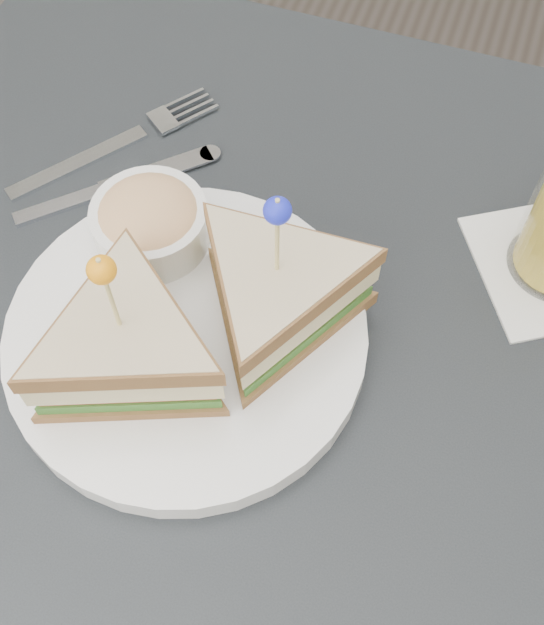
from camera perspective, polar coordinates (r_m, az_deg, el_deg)
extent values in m
plane|color=#3F3833|center=(1.33, -0.57, -18.10)|extent=(3.50, 3.50, 0.00)
cube|color=black|center=(0.64, -1.14, -3.47)|extent=(0.80, 0.80, 0.03)
cylinder|color=black|center=(1.22, -10.98, 7.15)|extent=(0.04, 0.04, 0.72)
cylinder|color=white|center=(0.62, -6.22, -1.87)|extent=(0.32, 0.32, 0.02)
cylinder|color=white|center=(0.61, -6.31, -1.37)|extent=(0.32, 0.32, 0.01)
cylinder|color=#E4D283|center=(0.51, -11.62, 0.96)|extent=(0.00, 0.00, 0.09)
sphere|color=orange|center=(0.49, -12.31, 3.05)|extent=(0.02, 0.02, 0.02)
cylinder|color=#E4D283|center=(0.53, 0.38, 5.16)|extent=(0.00, 0.00, 0.09)
sphere|color=#1C26D5|center=(0.50, 0.40, 7.42)|extent=(0.02, 0.02, 0.02)
cylinder|color=white|center=(0.65, -8.80, 6.20)|extent=(0.11, 0.11, 0.04)
ellipsoid|color=#E0B772|center=(0.64, -8.98, 6.99)|extent=(0.10, 0.10, 0.04)
cube|color=silver|center=(0.76, -13.96, 10.53)|extent=(0.10, 0.12, 0.00)
cube|color=silver|center=(0.78, -7.93, 13.69)|extent=(0.04, 0.03, 0.00)
cube|color=silver|center=(0.73, -14.97, 7.62)|extent=(0.07, 0.07, 0.01)
cube|color=silver|center=(0.73, -8.42, 10.12)|extent=(0.09, 0.09, 0.00)
cylinder|color=silver|center=(0.74, -4.52, 11.48)|extent=(0.03, 0.03, 0.00)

